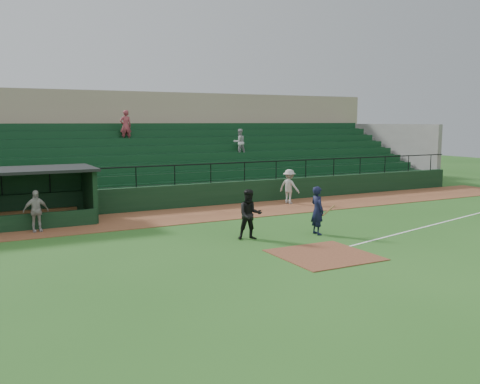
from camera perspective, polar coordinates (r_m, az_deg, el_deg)
name	(u,v)px	position (r m, az deg, el deg)	size (l,w,h in m)	color
ground	(307,249)	(18.53, 7.24, -6.13)	(90.00, 90.00, 0.00)	#26571C
warning_track	(211,213)	(25.35, -3.15, -2.30)	(40.00, 4.00, 0.03)	brown
home_plate_dirt	(324,255)	(17.74, 9.09, -6.74)	(3.00, 3.00, 0.03)	brown
foul_line	(442,223)	(24.68, 21.04, -3.10)	(18.00, 0.09, 0.01)	white
stadium_structure	(154,156)	(32.92, -9.32, 3.92)	(38.00, 13.08, 6.40)	black
batter_at_plate	(317,210)	(20.74, 8.38, -1.99)	(1.04, 0.72, 1.90)	black
umpire	(250,215)	(19.65, 1.07, -2.46)	(0.92, 0.72, 1.89)	black
runner	(289,186)	(28.18, 5.36, 0.60)	(1.18, 0.68, 1.83)	#A7A29D
dugout_player_a	(36,211)	(22.43, -21.25, -1.93)	(0.98, 0.41, 1.67)	#A8A29D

